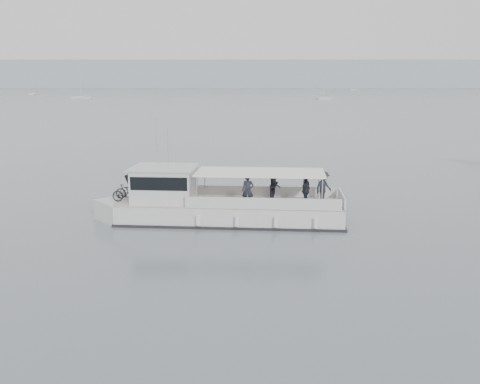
{
  "coord_description": "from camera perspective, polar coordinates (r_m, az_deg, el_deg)",
  "views": [
    {
      "loc": [
        4.85,
        -29.68,
        7.28
      ],
      "look_at": [
        4.79,
        -2.45,
        1.6
      ],
      "focal_mm": 40.0,
      "sensor_mm": 36.0,
      "label": 1
    }
  ],
  "objects": [
    {
      "name": "tour_boat",
      "position": [
        28.11,
        -3.37,
        -1.33
      ],
      "size": [
        13.36,
        4.24,
        5.56
      ],
      "rotation": [
        0.0,
        0.0,
        -0.08
      ],
      "color": "silver",
      "rests_on": "ground"
    },
    {
      "name": "moored_fleet",
      "position": [
        224.55,
        2.22,
        10.01
      ],
      "size": [
        316.03,
        356.58,
        10.49
      ],
      "color": "silver",
      "rests_on": "ground"
    },
    {
      "name": "ground",
      "position": [
        30.94,
        -8.91,
        -1.97
      ],
      "size": [
        1400.0,
        1400.0,
        0.0
      ],
      "primitive_type": "plane",
      "color": "slate",
      "rests_on": "ground"
    },
    {
      "name": "headland",
      "position": [
        589.73,
        -0.35,
        12.43
      ],
      "size": [
        1400.0,
        90.0,
        28.0
      ],
      "primitive_type": "cube",
      "color": "#939EA8",
      "rests_on": "ground"
    }
  ]
}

